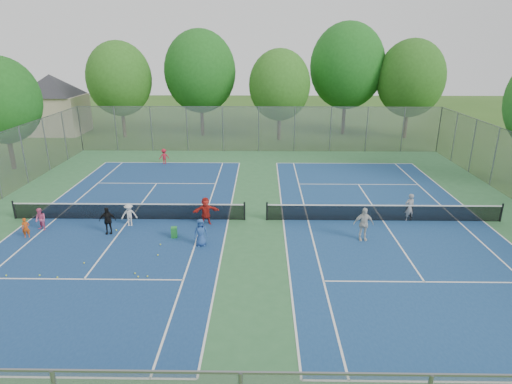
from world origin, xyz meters
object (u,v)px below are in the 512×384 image
net_right (384,213)px  ball_hopper (174,232)px  ball_crate (130,214)px  instructor (409,207)px  net_left (129,212)px

net_right → ball_hopper: (-11.05, -2.30, -0.17)m
net_right → ball_crate: 14.07m
net_right → instructor: instructor is taller
net_left → ball_hopper: size_ratio=22.83×
net_right → ball_hopper: bearing=-168.2°
net_right → instructor: size_ratio=8.23×
instructor → net_right: bearing=-13.0°
net_left → ball_hopper: 3.74m
ball_crate → ball_hopper: (3.00, -2.69, 0.13)m
ball_crate → ball_hopper: bearing=-41.8°
ball_hopper → instructor: instructor is taller
ball_hopper → ball_crate: bearing=138.2°
net_left → ball_hopper: bearing=-38.0°
net_left → instructor: (15.39, 0.07, 0.33)m
net_right → ball_crate: bearing=178.4°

